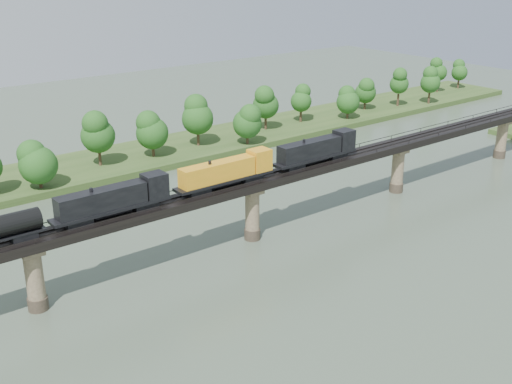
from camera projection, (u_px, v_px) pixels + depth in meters
ground at (375, 305)px, 95.75m from camera, size 400.00×400.00×0.00m
far_bank at (116, 162)px, 158.02m from camera, size 300.00×24.00×1.60m
bridge at (252, 211)px, 115.90m from camera, size 236.00×30.00×11.50m
bridge_superstructure at (252, 178)px, 113.67m from camera, size 220.00×4.90×0.75m
far_treeline at (89, 140)px, 147.15m from camera, size 289.06×17.54×13.60m
freight_train at (191, 181)px, 105.46m from camera, size 77.61×3.02×5.34m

